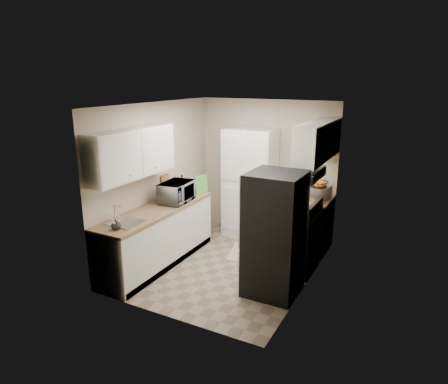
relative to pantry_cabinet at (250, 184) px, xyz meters
The scene contains 16 objects.
ground 1.66m from the pantry_cabinet, 81.35° to the right, with size 3.20×3.20×0.00m, color #7A6B56.
room_shell 1.48m from the pantry_cabinet, 82.18° to the right, with size 2.64×3.24×2.52m.
pantry_cabinet is the anchor object (origin of this frame).
base_cabinet_left 2.00m from the pantry_cabinet, 114.36° to the right, with size 0.60×2.30×0.88m, color silver.
countertop_left 1.92m from the pantry_cabinet, 114.36° to the right, with size 0.63×2.33×0.04m, color #846647.
base_cabinet_right 1.32m from the pantry_cabinet, ahead, with size 0.60×0.80×0.88m, color silver.
countertop_right 1.20m from the pantry_cabinet, ahead, with size 0.63×0.83×0.04m, color #846647.
electric_range 1.58m from the pantry_cabinet, 38.22° to the right, with size 0.71×0.78×1.13m.
refrigerator 2.07m from the pantry_cabinet, 56.54° to the right, with size 0.70×0.72×1.70m, color #B7B7BC.
microwave 1.49m from the pantry_cabinet, 118.52° to the right, with size 0.59×0.40×0.33m, color silver.
wine_bottle 1.24m from the pantry_cabinet, 139.46° to the right, with size 0.07×0.07×0.29m, color black.
flower_vase 2.81m from the pantry_cabinet, 105.19° to the right, with size 0.14×0.14×0.14m, color white.
cutting_board 0.91m from the pantry_cabinet, 134.94° to the right, with size 0.02×0.24×0.31m, color green.
toaster_oven 1.30m from the pantry_cabinet, ahead, with size 0.32×0.40×0.23m, color #A5A5AA.
fruit_basket 1.33m from the pantry_cabinet, ahead, with size 0.30×0.30×0.13m, color orange, non-canonical shape.
kitchen_mat 1.28m from the pantry_cabinet, 70.90° to the right, with size 0.47×0.75×0.01m, color tan.
Camera 1 is at (2.65, -5.13, 2.88)m, focal length 32.00 mm.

